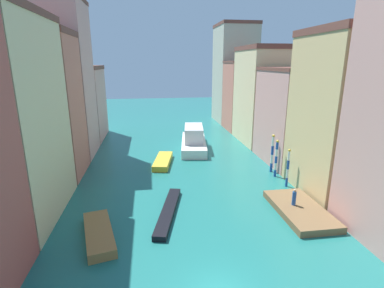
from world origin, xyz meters
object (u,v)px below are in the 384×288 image
Objects in this scene: waterfront_dock at (300,210)px; person_on_dock at (294,198)px; vaporetto_white at (194,140)px; motorboat_0 at (163,161)px; motorboat_1 at (99,234)px; gondola_black at (168,211)px; mooring_pole_2 at (272,153)px; mooring_pole_1 at (276,158)px; mooring_pole_0 at (288,168)px.

person_on_dock reaches higher than waterfront_dock.
vaporetto_white is at bearing 105.40° from person_on_dock.
vaporetto_white is 8.65m from motorboat_0.
vaporetto_white is 26.15m from motorboat_1.
person_on_dock is 0.18× the size of gondola_black.
waterfront_dock is 12.03m from gondola_black.
gondola_black is (-5.50, -20.59, -1.17)m from vaporetto_white.
mooring_pole_1 is at bearing -96.24° from mooring_pole_2.
motorboat_0 is (-11.70, 15.44, 0.07)m from waterfront_dock.
gondola_black is (-13.59, -8.83, -2.23)m from mooring_pole_2.
waterfront_dock reaches higher than gondola_black.
vaporetto_white is (-8.08, 11.76, -1.06)m from mooring_pole_2.
vaporetto_white reaches higher than gondola_black.
mooring_pole_1 is (1.50, 8.86, 2.03)m from waterfront_dock.
waterfront_dock is 1.59× the size of mooring_pole_2.
motorboat_0 is at bearing -127.95° from vaporetto_white.
waterfront_dock is at bearing -73.89° from vaporetto_white.
mooring_pole_1 is at bearing 77.15° from person_on_dock.
motorboat_0 reaches higher than gondola_black.
mooring_pole_2 is 0.73× the size of motorboat_1.
motorboat_0 is (-13.37, 4.99, -2.09)m from mooring_pole_2.
mooring_pole_2 is (0.17, 1.60, 0.13)m from mooring_pole_1.
mooring_pole_0 reaches higher than waterfront_dock.
mooring_pole_2 is at bearing 78.19° from person_on_dock.
waterfront_dock is 0.64× the size of vaporetto_white.
vaporetto_white is at bearing 75.04° from gondola_black.
mooring_pole_2 is at bearing -55.49° from vaporetto_white.
mooring_pole_1 reaches higher than waterfront_dock.
motorboat_1 is (-19.08, -7.25, -1.84)m from mooring_pole_0.
mooring_pole_2 is at bearing 88.09° from mooring_pole_0.
waterfront_dock is 0.86× the size of gondola_black.
mooring_pole_2 is 0.70× the size of motorboat_0.
mooring_pole_2 is 22.70m from motorboat_1.
mooring_pole_2 reaches higher than mooring_pole_1.
gondola_black is 1.29× the size of motorboat_0.
mooring_pole_2 reaches higher than motorboat_0.
motorboat_0 is (-13.19, 6.59, -1.96)m from mooring_pole_1.
motorboat_1 is (-5.65, -3.03, 0.13)m from gondola_black.
motorboat_0 is at bearing 127.14° from waterfront_dock.
motorboat_1 is at bearing -115.27° from vaporetto_white.
mooring_pole_1 reaches higher than motorboat_1.
motorboat_1 is (-17.15, -1.87, -0.97)m from person_on_dock.
mooring_pole_0 reaches higher than vaporetto_white.
mooring_pole_0 is 0.90× the size of mooring_pole_2.
gondola_black is at bearing 174.21° from person_on_dock.
waterfront_dock is 10.81m from mooring_pole_2.
mooring_pole_0 is 4.62m from mooring_pole_2.
waterfront_dock is at bearing -99.07° from mooring_pole_2.
mooring_pole_1 is at bearing 80.42° from waterfront_dock.
motorboat_0 is at bearing 144.00° from mooring_pole_0.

